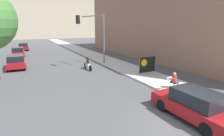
% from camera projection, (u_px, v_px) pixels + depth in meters
% --- Properties ---
extents(ground_plane, '(160.00, 160.00, 0.00)m').
position_uv_depth(ground_plane, '(179.00, 124.00, 8.07)').
color(ground_plane, '#4F4F51').
extents(sidewalk_curb, '(3.12, 90.00, 0.15)m').
position_uv_depth(sidewalk_curb, '(108.00, 61.00, 22.66)').
color(sidewalk_curb, beige).
rests_on(sidewalk_curb, ground_plane).
extents(building_backdrop_right, '(10.00, 32.00, 14.67)m').
position_uv_depth(building_backdrop_right, '(167.00, 6.00, 25.19)').
color(building_backdrop_right, '#936B56').
rests_on(building_backdrop_right, ground_plane).
extents(seated_protester, '(0.93, 0.77, 1.17)m').
position_uv_depth(seated_protester, '(175.00, 80.00, 12.10)').
color(seated_protester, '#474C56').
rests_on(seated_protester, sidewalk_curb).
extents(protest_banner, '(1.90, 0.06, 1.54)m').
position_uv_depth(protest_banner, '(147.00, 65.00, 16.20)').
color(protest_banner, slate).
rests_on(protest_banner, sidewalk_curb).
extents(traffic_light_pole, '(3.58, 3.34, 5.67)m').
position_uv_depth(traffic_light_pole, '(95.00, 30.00, 19.16)').
color(traffic_light_pole, slate).
rests_on(traffic_light_pole, sidewalk_curb).
extents(parked_car_curbside, '(1.75, 4.16, 1.48)m').
position_uv_depth(parked_car_curbside, '(195.00, 105.00, 8.36)').
color(parked_car_curbside, maroon).
rests_on(parked_car_curbside, ground_plane).
extents(car_on_road_nearest, '(1.82, 4.51, 1.42)m').
position_uv_depth(car_on_road_nearest, '(16.00, 61.00, 19.04)').
color(car_on_road_nearest, maroon).
rests_on(car_on_road_nearest, ground_plane).
extents(car_on_road_midblock, '(1.72, 4.25, 1.43)m').
position_uv_depth(car_on_road_midblock, '(18.00, 52.00, 26.29)').
color(car_on_road_midblock, maroon).
rests_on(car_on_road_midblock, ground_plane).
extents(car_on_road_distant, '(1.79, 4.61, 1.41)m').
position_uv_depth(car_on_road_distant, '(23.00, 46.00, 33.85)').
color(car_on_road_distant, maroon).
rests_on(car_on_road_distant, ground_plane).
extents(motorcycle_on_road, '(0.28, 2.21, 1.33)m').
position_uv_depth(motorcycle_on_road, '(88.00, 64.00, 18.33)').
color(motorcycle_on_road, white).
rests_on(motorcycle_on_road, ground_plane).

